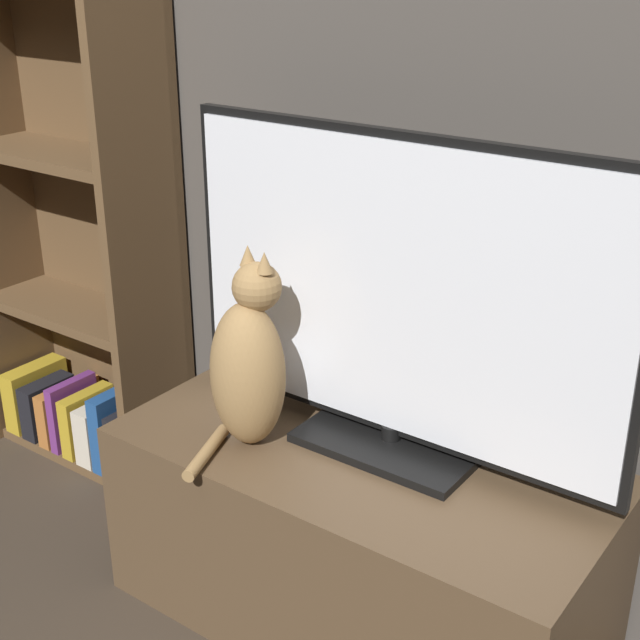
# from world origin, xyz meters

# --- Properties ---
(wall_back) EXTENTS (4.80, 0.05, 2.60)m
(wall_back) POSITION_xyz_m (0.00, 1.22, 1.30)
(wall_back) COLOR #47423D
(wall_back) RESTS_ON ground_plane
(tv_stand) EXTENTS (1.10, 0.54, 0.45)m
(tv_stand) POSITION_xyz_m (0.00, 0.91, 0.23)
(tv_stand) COLOR brown
(tv_stand) RESTS_ON ground_plane
(tv) EXTENTS (1.04, 0.24, 0.70)m
(tv) POSITION_xyz_m (0.04, 0.98, 0.79)
(tv) COLOR black
(tv) RESTS_ON tv_stand
(cat) EXTENTS (0.21, 0.31, 0.45)m
(cat) POSITION_xyz_m (-0.23, 0.81, 0.64)
(cat) COLOR #997547
(cat) RESTS_ON tv_stand
(bookshelf) EXTENTS (0.65, 0.28, 1.88)m
(bookshelf) POSITION_xyz_m (-1.09, 1.09, 0.81)
(bookshelf) COLOR brown
(bookshelf) RESTS_ON ground_plane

